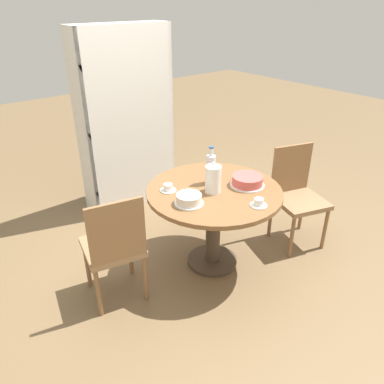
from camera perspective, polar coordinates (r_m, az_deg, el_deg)
name	(u,v)px	position (r m, az deg, el deg)	size (l,w,h in m)	color
ground_plane	(212,261)	(3.43, 3.08, -10.51)	(14.00, 14.00, 0.00)	brown
dining_table	(214,205)	(3.10, 3.35, -2.00)	(1.10, 1.10, 0.73)	#473828
chair_a	(297,193)	(3.60, 15.69, -0.22)	(0.53, 0.53, 0.93)	olive
chair_b	(114,246)	(2.83, -11.75, -8.04)	(0.50, 0.50, 0.93)	olive
bookshelf	(128,124)	(4.06, -9.66, 10.12)	(1.02, 0.28, 1.90)	silver
coffee_pot	(213,178)	(2.94, 3.24, 2.09)	(0.13, 0.13, 0.26)	white
water_bottle	(211,168)	(3.08, 2.88, 3.62)	(0.08, 0.08, 0.32)	silver
cake_main	(247,181)	(3.10, 8.43, 1.69)	(0.28, 0.28, 0.09)	white
cake_second	(189,199)	(2.80, -0.48, -1.15)	(0.22, 0.22, 0.08)	white
cup_a	(168,188)	(3.00, -3.67, 0.59)	(0.13, 0.13, 0.06)	silver
cup_b	(259,203)	(2.83, 10.12, -1.66)	(0.13, 0.13, 0.06)	silver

